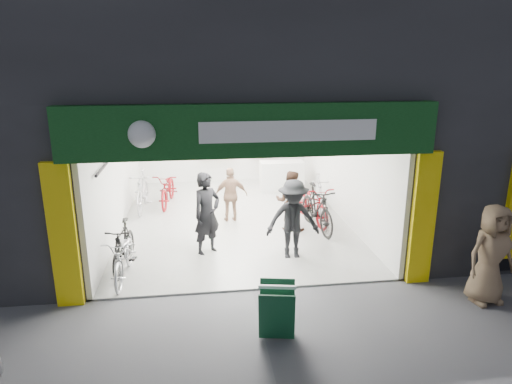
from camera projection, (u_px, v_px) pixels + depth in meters
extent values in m
plane|color=#56565B|center=(252.00, 291.00, 8.60)|extent=(60.00, 60.00, 0.00)
cube|color=#232326|center=(24.00, 154.00, 12.15)|extent=(5.00, 10.00, 3.50)
cube|color=#232326|center=(430.00, 144.00, 13.63)|extent=(6.00, 10.00, 3.50)
cube|color=#9E9E99|center=(234.00, 219.00, 12.39)|extent=(6.00, 8.00, 0.04)
cube|color=silver|center=(223.00, 136.00, 15.85)|extent=(6.00, 0.20, 3.20)
cube|color=silver|center=(117.00, 165.00, 11.57)|extent=(0.10, 8.00, 3.20)
cube|color=silver|center=(341.00, 159.00, 12.33)|extent=(0.10, 8.00, 3.20)
cube|color=white|center=(232.00, 98.00, 11.48)|extent=(6.00, 8.00, 0.10)
cube|color=black|center=(251.00, 111.00, 7.75)|extent=(6.00, 0.30, 0.30)
cube|color=#0C3612|center=(253.00, 131.00, 7.62)|extent=(6.40, 0.25, 0.90)
cube|color=white|center=(289.00, 131.00, 7.57)|extent=(3.00, 0.02, 0.35)
cube|color=yellow|center=(63.00, 236.00, 7.75)|extent=(0.45, 0.12, 2.60)
cube|color=yellow|center=(423.00, 219.00, 8.59)|extent=(0.45, 0.12, 2.60)
cylinder|color=black|center=(117.00, 150.00, 10.87)|extent=(0.06, 5.00, 0.06)
cube|color=silver|center=(282.00, 177.00, 14.87)|extent=(1.40, 0.60, 1.00)
cube|color=white|center=(244.00, 114.00, 8.84)|extent=(1.30, 0.35, 0.04)
cube|color=white|center=(235.00, 105.00, 10.55)|extent=(1.30, 0.35, 0.04)
cube|color=white|center=(229.00, 98.00, 12.26)|extent=(1.30, 0.35, 0.04)
cube|color=white|center=(225.00, 93.00, 13.97)|extent=(1.30, 0.35, 0.04)
imported|color=silver|center=(124.00, 257.00, 8.95)|extent=(0.68, 1.80, 0.94)
imported|color=black|center=(123.00, 246.00, 9.33)|extent=(0.65, 1.74, 1.02)
imported|color=maroon|center=(168.00, 189.00, 13.46)|extent=(0.89, 1.99, 1.01)
imported|color=#B1B1B6|center=(142.00, 191.00, 12.97)|extent=(0.63, 1.96, 1.16)
imported|color=black|center=(317.00, 209.00, 11.44)|extent=(0.81, 2.01, 1.17)
imported|color=maroon|center=(312.00, 203.00, 12.07)|extent=(1.02, 2.07, 1.04)
imported|color=#BABABF|center=(319.00, 193.00, 13.06)|extent=(0.76, 1.72, 1.00)
imported|color=black|center=(207.00, 214.00, 9.97)|extent=(0.81, 0.76, 1.87)
imported|color=#362218|center=(290.00, 201.00, 11.39)|extent=(0.91, 0.82, 1.56)
imported|color=black|center=(293.00, 220.00, 9.75)|extent=(1.17, 0.70, 1.78)
imported|color=#9C745B|center=(231.00, 195.00, 12.01)|extent=(0.89, 0.40, 1.49)
imported|color=#856A4D|center=(491.00, 254.00, 7.98)|extent=(0.95, 0.68, 1.83)
cube|color=#0F3F24|center=(277.00, 317.00, 6.89)|extent=(0.58, 0.31, 0.84)
cube|color=#0F3F24|center=(277.00, 305.00, 7.24)|extent=(0.58, 0.31, 0.84)
cube|color=white|center=(277.00, 287.00, 6.95)|extent=(0.58, 0.16, 0.05)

